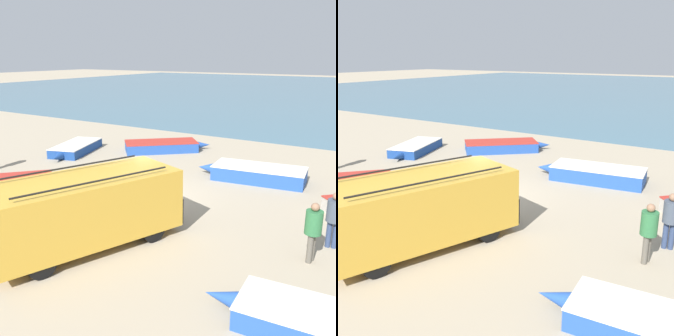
# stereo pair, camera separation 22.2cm
# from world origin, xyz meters

# --- Properties ---
(ground_plane) EXTENTS (200.00, 200.00, 0.00)m
(ground_plane) POSITION_xyz_m (0.00, 0.00, 0.00)
(ground_plane) COLOR tan
(parked_van) EXTENTS (3.85, 5.76, 2.16)m
(parked_van) POSITION_xyz_m (1.15, -3.92, 1.13)
(parked_van) COLOR gold
(parked_van) RESTS_ON ground_plane
(fishing_rowboat_0) EXTENTS (4.31, 4.07, 0.56)m
(fishing_rowboat_0) POSITION_xyz_m (-3.26, 6.78, 0.28)
(fishing_rowboat_0) COLOR #234CA3
(fishing_rowboat_0) RESTS_ON ground_plane
(fishing_rowboat_1) EXTENTS (4.81, 2.19, 0.63)m
(fishing_rowboat_1) POSITION_xyz_m (3.05, 4.42, 0.32)
(fishing_rowboat_1) COLOR #234CA3
(fishing_rowboat_1) RESTS_ON ground_plane
(fishing_rowboat_3) EXTENTS (4.25, 4.57, 0.63)m
(fishing_rowboat_3) POSITION_xyz_m (-4.66, -2.66, 0.32)
(fishing_rowboat_3) COLOR #2D66AD
(fishing_rowboat_3) RESTS_ON ground_plane
(fishing_rowboat_4) EXTENTS (2.64, 4.43, 0.50)m
(fishing_rowboat_4) POSITION_xyz_m (-7.17, 3.84, 0.25)
(fishing_rowboat_4) COLOR navy
(fishing_rowboat_4) RESTS_ON ground_plane
(fishing_rowboat_5) EXTENTS (4.45, 1.67, 0.51)m
(fishing_rowboat_5) POSITION_xyz_m (7.66, -4.31, 0.26)
(fishing_rowboat_5) COLOR #234CA3
(fishing_rowboat_5) RESTS_ON ground_plane
(fisherman_0) EXTENTS (0.43, 0.43, 1.64)m
(fisherman_0) POSITION_xyz_m (6.74, -1.48, 0.98)
(fisherman_0) COLOR #5B564C
(fisherman_0) RESTS_ON ground_plane
(fisherman_1) EXTENTS (0.43, 0.43, 1.63)m
(fisherman_1) POSITION_xyz_m (7.05, -0.36, 0.98)
(fisherman_1) COLOR navy
(fisherman_1) RESTS_ON ground_plane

